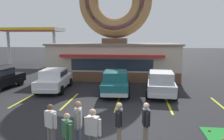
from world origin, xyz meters
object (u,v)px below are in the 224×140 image
pedestrian_blue_sweater_man (146,122)px  pedestrian_hooded_kid (78,123)px  pedestrian_clipboard_woman (51,124)px  pedestrian_crossing_woman (67,134)px  pedestrian_leather_jacket_man (93,131)px  car_white (54,79)px  car_silver (161,82)px  trash_bin (54,76)px  pedestrian_beanie_man (119,122)px  car_teal (116,81)px

pedestrian_blue_sweater_man → pedestrian_hooded_kid: pedestrian_hooded_kid is taller
pedestrian_blue_sweater_man → pedestrian_clipboard_woman: 3.40m
pedestrian_blue_sweater_man → pedestrian_crossing_woman: bearing=-153.6°
pedestrian_blue_sweater_man → pedestrian_leather_jacket_man: (-1.73, -1.10, 0.05)m
car_white → pedestrian_leather_jacket_man: pedestrian_leather_jacket_man is taller
car_silver → pedestrian_leather_jacket_man: 9.12m
pedestrian_clipboard_woman → trash_bin: size_ratio=1.66×
car_silver → pedestrian_clipboard_woman: (-4.65, -8.09, 0.02)m
pedestrian_crossing_woman → trash_bin: pedestrian_crossing_woman is taller
car_white → pedestrian_beanie_man: (5.54, -7.98, 0.03)m
pedestrian_beanie_man → pedestrian_crossing_woman: 1.91m
car_white → car_teal: (4.66, -0.40, 0.00)m
pedestrian_beanie_man → pedestrian_crossing_woman: (-1.57, -1.09, -0.04)m
pedestrian_hooded_kid → pedestrian_clipboard_woman: 1.01m
car_silver → pedestrian_clipboard_woman: 9.33m
car_teal → pedestrian_clipboard_woman: bearing=-100.6°
car_white → car_silver: bearing=-2.3°
pedestrian_clipboard_woman → pedestrian_crossing_woman: bearing=-39.0°
pedestrian_blue_sweater_man → pedestrian_hooded_kid: bearing=-165.0°
pedestrian_clipboard_woman → pedestrian_crossing_woman: 1.05m
car_silver → pedestrian_clipboard_woman: size_ratio=2.88×
pedestrian_blue_sweater_man → pedestrian_crossing_woman: 2.82m
car_teal → pedestrian_blue_sweater_man: pedestrian_blue_sweater_man is taller
pedestrian_leather_jacket_man → pedestrian_hooded_kid: bearing=142.2°
pedestrian_clipboard_woman → trash_bin: pedestrian_clipboard_woman is taller
car_white → pedestrian_hooded_kid: 9.41m
car_white → pedestrian_blue_sweater_man: (6.50, -7.82, 0.01)m
car_teal → pedestrian_beanie_man: 7.63m
pedestrian_crossing_woman → trash_bin: size_ratio=1.60×
pedestrian_hooded_kid → pedestrian_clipboard_woman: pedestrian_hooded_kid is taller
car_silver → trash_bin: 9.87m
car_white → pedestrian_beanie_man: size_ratio=2.88×
car_teal → pedestrian_blue_sweater_man: size_ratio=2.89×
car_teal → trash_bin: size_ratio=4.76×
pedestrian_leather_jacket_man → pedestrian_beanie_man: bearing=50.4°
car_white → car_teal: bearing=-4.9°
car_white → pedestrian_crossing_woman: 9.90m
pedestrian_hooded_kid → car_white: bearing=116.2°
trash_bin → pedestrian_blue_sweater_man: bearing=-54.8°
car_white → pedestrian_crossing_woman: car_white is taller
pedestrian_crossing_woman → car_silver: bearing=66.3°
pedestrian_beanie_man → trash_bin: 13.25m
car_teal → pedestrian_leather_jacket_man: (0.11, -8.52, 0.06)m
pedestrian_hooded_kid → pedestrian_beanie_man: 1.46m
pedestrian_hooded_kid → pedestrian_crossing_woman: 0.67m
car_white → pedestrian_blue_sweater_man: 10.17m
pedestrian_clipboard_woman → car_silver: bearing=60.1°
car_silver → car_white: same height
trash_bin → pedestrian_clipboard_woman: bearing=-68.9°
pedestrian_hooded_kid → trash_bin: pedestrian_hooded_kid is taller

